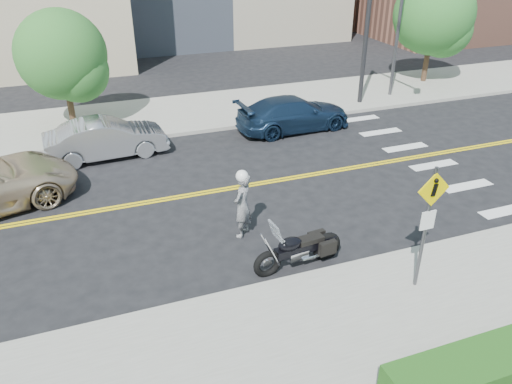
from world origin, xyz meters
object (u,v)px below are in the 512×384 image
at_px(motorcycle, 299,242).
at_px(parked_car_silver, 106,139).
at_px(parked_car_blue, 294,114).
at_px(motorcyclist, 242,204).
at_px(pedestrian_sign, 428,217).

distance_m(motorcycle, parked_car_silver, 9.26).
xyz_separation_m(motorcycle, parked_car_blue, (3.71, 8.66, -0.02)).
relative_size(motorcyclist, parked_car_blue, 0.41).
bearing_deg(motorcyclist, pedestrian_sign, 85.07).
xyz_separation_m(parked_car_silver, parked_car_blue, (7.47, 0.19, -0.01)).
height_order(pedestrian_sign, parked_car_blue, pedestrian_sign).
xyz_separation_m(motorcycle, parked_car_silver, (-3.76, 8.47, -0.01)).
bearing_deg(parked_car_blue, motorcycle, 153.78).
relative_size(pedestrian_sign, parked_car_silver, 0.70).
bearing_deg(parked_car_silver, pedestrian_sign, -153.72).
height_order(motorcycle, parked_car_blue, motorcycle).
xyz_separation_m(pedestrian_sign, parked_car_silver, (-5.91, 10.25, -1.26)).
relative_size(pedestrian_sign, motorcyclist, 1.54).
distance_m(pedestrian_sign, motorcyclist, 4.78).
bearing_deg(motorcycle, parked_car_silver, 108.14).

